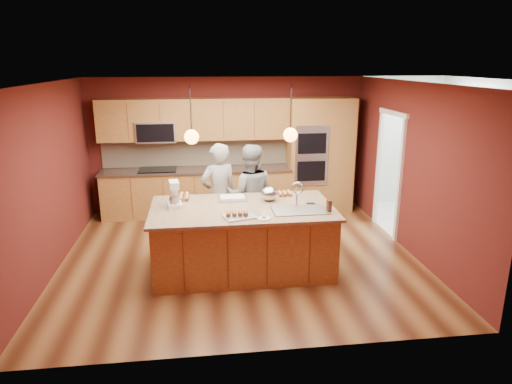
{
  "coord_description": "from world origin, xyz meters",
  "views": [
    {
      "loc": [
        -0.59,
        -6.68,
        3.0
      ],
      "look_at": [
        0.25,
        -0.1,
        1.09
      ],
      "focal_mm": 32.0,
      "sensor_mm": 36.0,
      "label": 1
    }
  ],
  "objects": [
    {
      "name": "island",
      "position": [
        0.02,
        -0.45,
        0.49
      ],
      "size": [
        2.63,
        1.47,
        1.35
      ],
      "color": "brown",
      "rests_on": "floor"
    },
    {
      "name": "plate",
      "position": [
        0.24,
        -1.0,
        0.98
      ],
      "size": [
        0.18,
        0.18,
        0.01
      ],
      "primitive_type": "cylinder",
      "color": "silver",
      "rests_on": "island"
    },
    {
      "name": "tumbler",
      "position": [
        1.19,
        -0.8,
        1.05
      ],
      "size": [
        0.08,
        0.08,
        0.17
      ],
      "primitive_type": "cylinder",
      "color": "#3B2114",
      "rests_on": "island"
    },
    {
      "name": "wall_left",
      "position": [
        -2.75,
        0.0,
        1.35
      ],
      "size": [
        0.0,
        5.0,
        5.0
      ],
      "primitive_type": "plane",
      "rotation": [
        1.57,
        0.0,
        1.57
      ],
      "color": "#4F1714",
      "rests_on": "ground"
    },
    {
      "name": "dryer",
      "position": [
        4.23,
        1.53,
        0.49
      ],
      "size": [
        0.73,
        0.74,
        0.98
      ],
      "primitive_type": "cube",
      "rotation": [
        0.0,
        0.0,
        0.22
      ],
      "color": "white",
      "rests_on": "floor"
    },
    {
      "name": "pendant_left",
      "position": [
        -0.68,
        -0.45,
        2.0
      ],
      "size": [
        0.2,
        0.2,
        0.8
      ],
      "color": "black",
      "rests_on": "ceiling"
    },
    {
      "name": "cabinet_run",
      "position": [
        -0.68,
        2.25,
        0.98
      ],
      "size": [
        3.74,
        0.64,
        2.3
      ],
      "color": "brown",
      "rests_on": "floor"
    },
    {
      "name": "phone",
      "position": [
        1.02,
        -0.42,
        0.97
      ],
      "size": [
        0.12,
        0.07,
        0.01
      ],
      "primitive_type": "cube",
      "rotation": [
        0.0,
        0.0,
        -0.08
      ],
      "color": "black",
      "rests_on": "island"
    },
    {
      "name": "cupcakes_rack",
      "position": [
        -0.11,
        -0.87,
        1.02
      ],
      "size": [
        0.31,
        0.16,
        0.07
      ],
      "primitive_type": null,
      "color": "gold",
      "rests_on": "island"
    },
    {
      "name": "wall_right",
      "position": [
        2.75,
        0.0,
        1.35
      ],
      "size": [
        0.0,
        5.0,
        5.0
      ],
      "primitive_type": "plane",
      "rotation": [
        1.57,
        0.0,
        -1.57
      ],
      "color": "#4F1714",
      "rests_on": "ground"
    },
    {
      "name": "cupcakes_right",
      "position": [
        0.72,
        0.06,
        1.0
      ],
      "size": [
        0.21,
        0.21,
        0.06
      ],
      "primitive_type": null,
      "color": "gold",
      "rests_on": "island"
    },
    {
      "name": "ceiling",
      "position": [
        0.0,
        0.0,
        2.7
      ],
      "size": [
        5.5,
        5.5,
        0.0
      ],
      "primitive_type": "plane",
      "rotation": [
        3.14,
        0.0,
        0.0
      ],
      "color": "white",
      "rests_on": "ground"
    },
    {
      "name": "person_left",
      "position": [
        -0.29,
        0.54,
        0.87
      ],
      "size": [
        0.74,
        0.6,
        1.73
      ],
      "primitive_type": "imported",
      "rotation": [
        0.0,
        0.0,
        3.48
      ],
      "color": "black",
      "rests_on": "floor"
    },
    {
      "name": "washer",
      "position": [
        4.17,
        0.8,
        0.51
      ],
      "size": [
        0.65,
        0.67,
        1.02
      ],
      "primitive_type": "cube",
      "rotation": [
        0.0,
        0.0,
        -0.03
      ],
      "color": "white",
      "rests_on": "floor"
    },
    {
      "name": "pendant_right",
      "position": [
        0.69,
        -0.45,
        2.0
      ],
      "size": [
        0.2,
        0.2,
        0.8
      ],
      "color": "black",
      "rests_on": "ceiling"
    },
    {
      "name": "stand_mixer",
      "position": [
        -0.96,
        -0.29,
        1.13
      ],
      "size": [
        0.23,
        0.3,
        0.38
      ],
      "rotation": [
        0.0,
        0.0,
        0.13
      ],
      "color": "white",
      "rests_on": "island"
    },
    {
      "name": "cooling_rack",
      "position": [
        -0.08,
        -0.89,
        0.98
      ],
      "size": [
        0.5,
        0.42,
        0.02
      ],
      "primitive_type": "cube",
      "rotation": [
        0.0,
        0.0,
        0.29
      ],
      "color": "#B6B9BE",
      "rests_on": "island"
    },
    {
      "name": "wall_front",
      "position": [
        0.0,
        -2.5,
        1.35
      ],
      "size": [
        5.5,
        0.0,
        5.5
      ],
      "primitive_type": "plane",
      "rotation": [
        -1.57,
        0.0,
        0.0
      ],
      "color": "#4F1714",
      "rests_on": "ground"
    },
    {
      "name": "wall_back",
      "position": [
        0.0,
        2.5,
        1.35
      ],
      "size": [
        5.5,
        0.0,
        5.5
      ],
      "primitive_type": "plane",
      "rotation": [
        1.57,
        0.0,
        0.0
      ],
      "color": "#4F1714",
      "rests_on": "ground"
    },
    {
      "name": "person_right",
      "position": [
        0.22,
        0.54,
        0.85
      ],
      "size": [
        0.88,
        0.72,
        1.7
      ],
      "primitive_type": "imported",
      "rotation": [
        0.0,
        0.0,
        3.05
      ],
      "color": "gray",
      "rests_on": "floor"
    },
    {
      "name": "doorway_trim",
      "position": [
        2.73,
        0.8,
        1.05
      ],
      "size": [
        0.08,
        1.11,
        2.2
      ],
      "primitive_type": null,
      "color": "white",
      "rests_on": "wall_right"
    },
    {
      "name": "floor",
      "position": [
        0.0,
        0.0,
        0.0
      ],
      "size": [
        5.5,
        5.5,
        0.0
      ],
      "primitive_type": "plane",
      "color": "#462211",
      "rests_on": "ground"
    },
    {
      "name": "cupcakes_left",
      "position": [
        -0.84,
        0.06,
        1.01
      ],
      "size": [
        0.17,
        0.33,
        0.07
      ],
      "primitive_type": null,
      "color": "gold",
      "rests_on": "island"
    },
    {
      "name": "oven_column",
      "position": [
        1.85,
        2.19,
        1.15
      ],
      "size": [
        1.3,
        0.62,
        2.3
      ],
      "color": "brown",
      "rests_on": "floor"
    },
    {
      "name": "laundry_room",
      "position": [
        4.35,
        1.2,
        1.95
      ],
      "size": [
        2.6,
        2.7,
        2.7
      ],
      "color": "beige",
      "rests_on": "ground"
    },
    {
      "name": "mixing_bowl",
      "position": [
        0.44,
        -0.18,
        1.07
      ],
      "size": [
        0.26,
        0.26,
        0.22
      ],
      "primitive_type": "ellipsoid",
      "color": "#B2B5BA",
      "rests_on": "island"
    },
    {
      "name": "sheet_cake",
      "position": [
        -0.11,
        -0.06,
        0.99
      ],
      "size": [
        0.43,
        0.32,
        0.05
      ],
      "rotation": [
        0.0,
        0.0,
        0.01
      ],
      "color": "silver",
      "rests_on": "island"
    }
  ]
}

